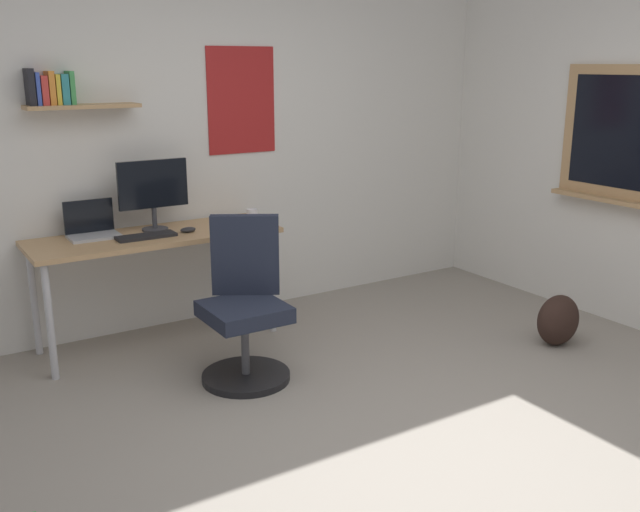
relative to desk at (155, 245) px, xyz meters
name	(u,v)px	position (x,y,z in m)	size (l,w,h in m)	color
ground_plane	(422,462)	(0.51, -2.09, -0.67)	(5.20, 5.20, 0.00)	gray
wall_back	(201,137)	(0.50, 0.36, 0.64)	(5.00, 0.30, 2.60)	silver
desk	(155,245)	(0.00, 0.00, 0.00)	(1.59, 0.57, 0.74)	tan
office_chair	(245,311)	(0.25, -0.78, -0.26)	(0.55, 0.56, 0.95)	black
laptop	(92,228)	(-0.36, 0.14, 0.13)	(0.31, 0.21, 0.23)	#ADAFB5
monitor_primary	(153,190)	(0.04, 0.09, 0.35)	(0.46, 0.17, 0.46)	#38383D
keyboard	(146,236)	(-0.08, -0.07, 0.09)	(0.37, 0.13, 0.02)	black
computer_mouse	(188,230)	(0.20, -0.07, 0.09)	(0.10, 0.06, 0.03)	#262628
coffee_mug	(252,216)	(0.69, -0.02, 0.12)	(0.08, 0.08, 0.09)	silver
backpack	(558,320)	(2.21, -1.45, -0.50)	(0.32, 0.22, 0.34)	black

